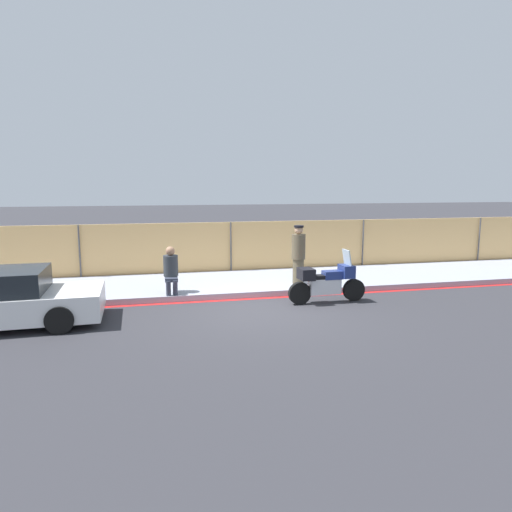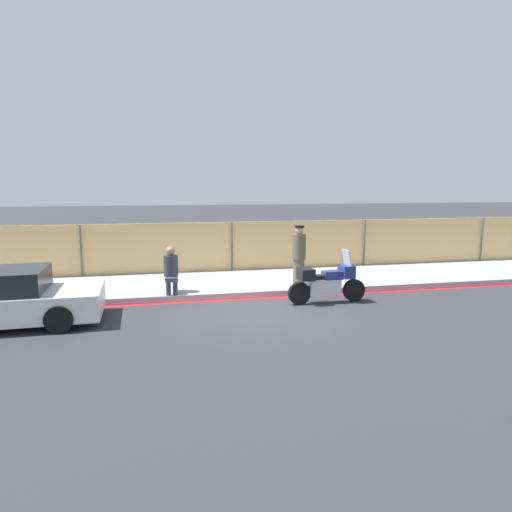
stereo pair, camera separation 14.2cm
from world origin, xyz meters
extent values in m
plane|color=#2D2D33|center=(0.00, 0.00, 0.00)|extent=(120.00, 120.00, 0.00)
cube|color=#8E93A3|center=(0.00, 3.02, 0.08)|extent=(36.88, 3.35, 0.17)
cube|color=red|center=(0.00, 1.26, 0.00)|extent=(36.88, 0.18, 0.01)
cube|color=#E5B26B|center=(0.00, 4.79, 0.93)|extent=(35.04, 0.08, 1.86)
cylinder|color=#4C4C51|center=(-4.96, 4.69, 0.93)|extent=(0.05, 0.05, 1.86)
cylinder|color=#4C4C51|center=(0.00, 4.69, 0.93)|extent=(0.05, 0.05, 1.86)
cylinder|color=#4C4C51|center=(4.96, 4.69, 0.93)|extent=(0.05, 0.05, 1.86)
cylinder|color=#4C4C51|center=(9.93, 4.69, 0.93)|extent=(0.05, 0.05, 1.86)
cylinder|color=black|center=(2.68, 0.46, 0.30)|extent=(0.61, 0.16, 0.60)
cylinder|color=black|center=(1.12, 0.41, 0.30)|extent=(0.61, 0.16, 0.60)
cube|color=silver|center=(1.82, 0.43, 0.45)|extent=(0.87, 0.31, 0.42)
cube|color=navy|center=(2.04, 0.44, 0.75)|extent=(0.53, 0.33, 0.22)
cube|color=black|center=(1.73, 0.43, 0.71)|extent=(0.61, 0.30, 0.10)
cube|color=navy|center=(2.45, 0.46, 0.83)|extent=(0.34, 0.49, 0.34)
cube|color=silver|center=(2.45, 0.46, 1.21)|extent=(0.12, 0.42, 0.42)
cube|color=black|center=(1.29, 0.42, 0.81)|extent=(0.38, 0.52, 0.30)
cylinder|color=brown|center=(1.64, 2.16, 0.55)|extent=(0.34, 0.34, 0.75)
cylinder|color=brown|center=(1.64, 2.16, 1.30)|extent=(0.41, 0.41, 0.75)
sphere|color=tan|center=(1.64, 2.16, 1.80)|extent=(0.26, 0.26, 0.26)
cylinder|color=black|center=(1.64, 2.16, 1.91)|extent=(0.29, 0.29, 0.06)
cylinder|color=#2D3342|center=(-2.26, 1.46, 0.37)|extent=(0.13, 0.13, 0.41)
cylinder|color=#2D3342|center=(-2.08, 1.46, 0.37)|extent=(0.13, 0.13, 0.41)
cube|color=#2D3342|center=(-2.17, 1.67, 0.58)|extent=(0.34, 0.41, 0.10)
cylinder|color=#2D3338|center=(-2.17, 1.87, 0.92)|extent=(0.40, 0.40, 0.58)
sphere|color=#A37556|center=(-2.17, 1.87, 1.33)|extent=(0.25, 0.25, 0.25)
cube|color=silver|center=(-6.00, 0.09, 0.46)|extent=(4.43, 1.98, 0.60)
cylinder|color=black|center=(-4.68, 1.00, 0.30)|extent=(0.61, 0.24, 0.60)
cylinder|color=black|center=(-4.62, -0.73, 0.30)|extent=(0.61, 0.24, 0.60)
camera|label=1|loc=(-2.59, -10.80, 3.15)|focal=32.00mm
camera|label=2|loc=(-2.45, -10.83, 3.15)|focal=32.00mm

